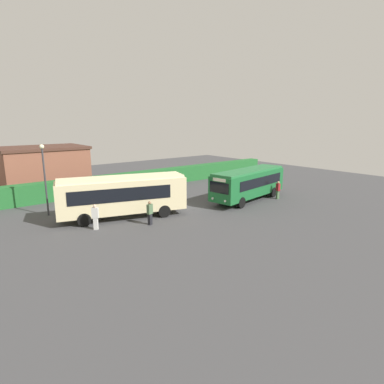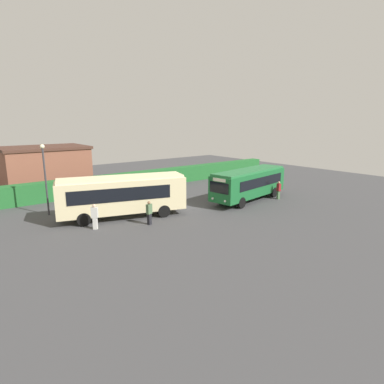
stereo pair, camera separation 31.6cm
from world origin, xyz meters
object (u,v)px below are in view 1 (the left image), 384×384
Objects in this scene: bus_cream at (123,194)px; person_center at (150,212)px; person_left at (95,216)px; lamppost at (44,172)px; bus_green at (249,183)px; person_far at (278,190)px; person_right at (140,197)px.

bus_cream is 3.07m from person_center.
person_left is 0.32× the size of lamppost.
bus_green reaches higher than person_far.
person_right is (5.58, 3.34, -0.03)m from person_left.
lamppost is (-7.19, 2.53, 2.65)m from person_right.
person_far is at bearing -60.12° from person_left.
lamppost is (-4.48, 4.56, 1.69)m from bus_cream.
bus_green is at bearing 165.22° from person_far.
person_center is 9.41m from lamppost.
person_left is 6.62m from lamppost.
bus_cream is 12.39m from bus_green.
lamppost is at bearing 53.49° from person_left.
lamppost is at bearing 151.75° from bus_cream.
bus_cream is at bearing -27.30° from person_left.
bus_cream is 5.61× the size of person_right.
person_center is at bearing -6.43° from bus_green.
person_right reaches higher than person_center.
lamppost is (-5.19, 7.39, 2.64)m from person_center.
bus_cream is 5.48× the size of person_left.
person_right is at bearing 168.41° from person_far.
person_left is 6.50m from person_right.
person_far is (2.69, -1.50, -0.80)m from bus_green.
bus_cream is 1.75× the size of lamppost.
person_left is (-2.88, -1.31, -0.93)m from bus_cream.
person_far is at bearing 142.18° from bus_green.
person_far is (17.72, -2.59, -0.03)m from person_left.
lamppost reaches higher than person_right.
person_right is at bearing 54.01° from bus_cream.
person_center is 0.31× the size of lamppost.
person_center is at bearing -74.82° from person_left.
bus_cream reaches higher than person_left.
bus_cream is at bearing 130.04° from person_right.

